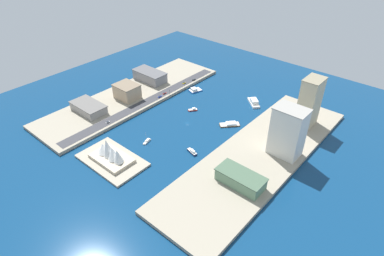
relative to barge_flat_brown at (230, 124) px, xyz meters
The scene contains 25 objects.
ground_plane 45.50m from the barge_flat_brown, 35.52° to the left, with size 440.00×440.00×0.00m, color navy.
quay_west 57.56m from the barge_flat_brown, 152.67° to the left, with size 70.00×240.00×3.39m, color #9E937F.
quay_east 127.94m from the barge_flat_brown, 11.92° to the left, with size 70.00×240.00×3.39m, color #9E937F.
peninsula_point 127.90m from the barge_flat_brown, 68.26° to the left, with size 62.74×38.08×2.00m, color #A89E89.
road_strip 103.08m from the barge_flat_brown, 14.86° to the left, with size 12.73×228.00×0.15m, color #38383D.
barge_flat_brown is the anchor object (origin of this frame).
tugboat_red 49.70m from the barge_flat_brown, ahead, with size 9.24×10.38×3.18m.
catamaran_blue 85.63m from the barge_flat_brown, 23.80° to the right, with size 14.48×17.60×4.35m.
ferry_white_commuter 55.55m from the barge_flat_brown, 84.54° to the right, with size 23.20×21.58×6.41m.
sailboat_small_white 90.17m from the barge_flat_brown, 60.31° to the left, with size 5.13×11.22×12.34m.
patrol_launch_navy 61.85m from the barge_flat_brown, 89.91° to the left, with size 13.71×6.65×3.65m.
office_block_beige 83.14m from the barge_flat_brown, 140.85° to the right, with size 17.07×23.75×51.94m.
apartment_midrise_tan 129.59m from the barge_flat_brown, 15.88° to the left, with size 27.58×23.00×16.93m.
warehouse_low_gray 139.09m from the barge_flat_brown, ahead, with size 44.91×22.32×12.81m.
carpark_squat_concrete 157.08m from the barge_flat_brown, 32.22° to the left, with size 41.46×23.06×9.32m.
terminal_long_green 92.43m from the barge_flat_brown, 130.24° to the left, with size 40.83×18.97×11.02m.
hotel_broad_white 72.89m from the barge_flat_brown, behind, with size 28.59×20.62×47.77m.
van_white 129.42m from the barge_flat_brown, 41.03° to the left, with size 2.03×4.75×1.46m.
taxi_yellow_cab 104.32m from the barge_flat_brown, 20.18° to the right, with size 2.15×4.57×1.69m.
suv_black 107.76m from the barge_flat_brown, 28.62° to the right, with size 1.98×5.05×1.58m.
hatchback_blue 96.23m from the barge_flat_brown, ahead, with size 1.91×4.90×1.75m.
pickup_red 97.50m from the barge_flat_brown, ahead, with size 1.94×4.85×1.55m.
traffic_light_waterfront 91.99m from the barge_flat_brown, ahead, with size 0.36×0.36×6.50m.
opera_landmark 128.41m from the barge_flat_brown, 67.95° to the left, with size 39.20×24.27×20.00m.
park_tree_cluster 63.22m from the barge_flat_brown, behind, with size 14.41×20.86×10.29m.
Camera 1 is at (-195.46, 219.43, 193.91)m, focal length 30.69 mm.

